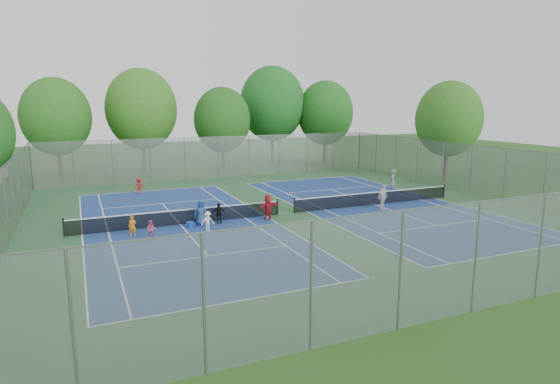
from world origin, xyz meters
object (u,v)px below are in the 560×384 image
at_px(net_left, 180,217).
at_px(ball_hopper, 204,218).
at_px(ball_crate, 190,225).
at_px(net_right, 375,199).
at_px(instructor, 393,181).

relative_size(net_left, ball_hopper, 26.27).
distance_m(ball_crate, ball_hopper, 1.34).
relative_size(net_left, net_right, 1.00).
height_order(ball_hopper, instructor, instructor).
distance_m(net_right, ball_crate, 13.59).
bearing_deg(net_left, instructor, 10.59).
height_order(net_right, ball_hopper, net_right).
distance_m(net_right, ball_hopper, 12.51).
bearing_deg(ball_hopper, net_left, -178.98).
bearing_deg(net_left, ball_hopper, 1.02).
xyz_separation_m(ball_crate, ball_hopper, (1.06, 0.82, 0.08)).
relative_size(net_left, ball_crate, 34.18).
bearing_deg(net_left, net_right, 0.00).
height_order(net_left, ball_crate, net_left).
bearing_deg(ball_crate, instructor, 13.32).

